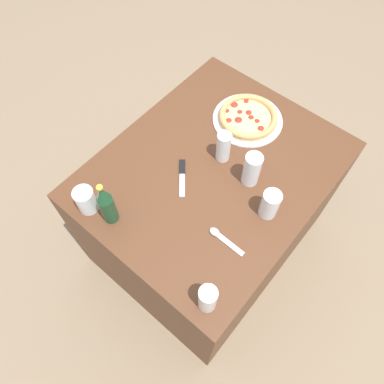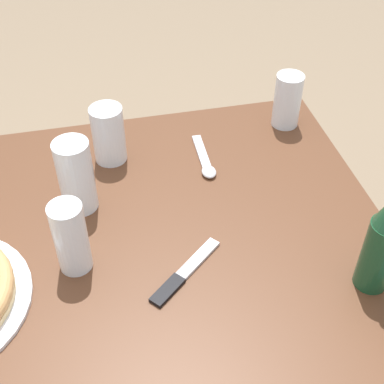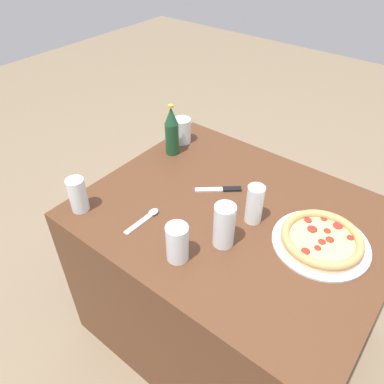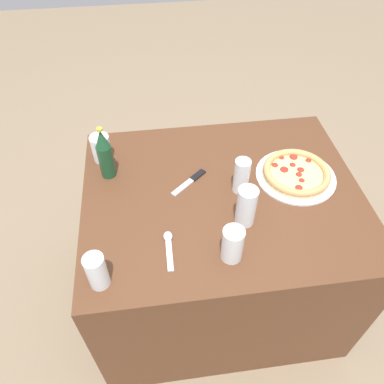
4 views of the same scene
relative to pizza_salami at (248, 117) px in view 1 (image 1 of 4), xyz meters
The scene contains 11 objects.
ground_plane 0.81m from the pizza_salami, behind, with size 8.00×8.00×0.00m, color #847056.
table 0.49m from the pizza_salami, behind, with size 1.08×0.87×0.73m.
pizza_salami is the anchor object (origin of this frame).
glass_orange_juice 0.33m from the pizza_salami, 142.80° to the right, with size 0.07×0.07×0.16m.
glass_water 0.85m from the pizza_salami, 153.57° to the right, with size 0.06×0.06×0.13m.
glass_red_wine 0.25m from the pizza_salami, behind, with size 0.06×0.06×0.15m.
glass_cola 0.47m from the pizza_salami, 134.81° to the right, with size 0.07×0.07×0.13m.
glass_mango_juice 0.80m from the pizza_salami, 164.36° to the left, with size 0.08×0.08×0.11m.
beer_bottle 0.76m from the pizza_salami, behind, with size 0.06×0.06×0.23m.
knife 0.42m from the pizza_salami, behind, with size 0.15×0.14×0.01m.
spoon 0.60m from the pizza_salami, 153.64° to the right, with size 0.03×0.16×0.01m.
Camera 1 is at (-0.73, -0.50, 2.04)m, focal length 35.00 mm.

